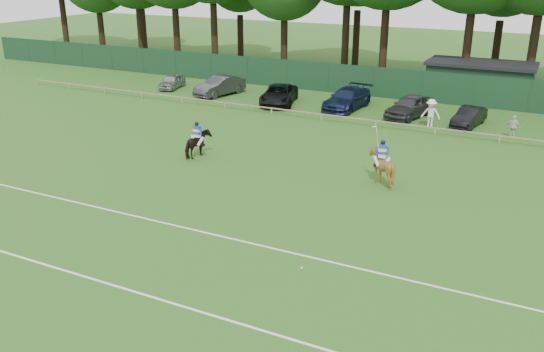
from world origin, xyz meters
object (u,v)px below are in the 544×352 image
Objects in this scene: hatch_grey at (410,106)px; estate_black at (469,117)px; spectator_left at (431,114)px; horse_dark at (198,145)px; sedan_navy at (347,99)px; utility_shed at (480,80)px; sedan_silver at (172,82)px; sedan_grey at (220,86)px; horse_chestnut at (381,167)px; suv_black at (279,95)px; polo_ball at (302,268)px; spectator_mid at (513,127)px.

hatch_grey is 1.23× the size of estate_black.
horse_dark is at bearing -134.93° from spectator_left.
utility_shed is at bearing 48.36° from sedan_navy.
hatch_grey is 2.41× the size of spectator_left.
sedan_navy is at bearing -13.19° from sedan_silver.
hatch_grey is at bearing -117.60° from horse_dark.
spectator_left is at bearing 5.93° from sedan_grey.
sedan_silver is at bearing 169.46° from spectator_left.
horse_chestnut is at bearing -89.30° from estate_black.
suv_black is at bearing -166.05° from sedan_navy.
suv_black is 5.47m from sedan_navy.
horse_chestnut reaches higher than suv_black.
sedan_grey reaches higher than estate_black.
horse_chestnut is at bearing -173.31° from horse_dark.
spectator_left is (10.72, 12.35, 0.22)m from horse_dark.
utility_shed reaches higher than sedan_grey.
horse_dark is 0.47× the size of estate_black.
polo_ball is at bearing 142.78° from horse_dark.
horse_dark is at bearing -7.54° from horse_chestnut.
sedan_navy reaches higher than horse_dark.
sedan_grey reaches higher than suv_black.
sedan_navy is 3.57× the size of spectator_mid.
suv_black is 14.55m from estate_black.
hatch_grey reaches higher than sedan_navy.
spectator_left is at bearing -23.32° from suv_black.
polo_ball is (23.24, -24.20, -0.57)m from sedan_silver.
horse_dark is at bearing -50.25° from sedan_grey.
spectator_left is 5.28m from spectator_mid.
hatch_grey is at bearing 1.03° from sedan_navy.
estate_black is 43.11× the size of polo_ball.
spectator_left reaches higher than horse_chestnut.
sedan_silver is 0.75× the size of hatch_grey.
polo_ball is at bearing -92.58° from spectator_mid.
hatch_grey reaches higher than suv_black.
estate_black is at bearing -110.20° from horse_chestnut.
utility_shed is (-0.61, 8.76, 0.90)m from estate_black.
sedan_silver is at bearing 159.14° from suv_black.
hatch_grey is at bearing -113.48° from utility_shed.
utility_shed is (12.39, 22.81, 0.76)m from horse_dark.
horse_chestnut is 11.78m from spectator_left.
horse_dark is 0.33× the size of sedan_navy.
horse_chestnut is 0.33× the size of sedan_navy.
spectator_left reaches higher than sedan_navy.
utility_shed reaches higher than polo_ball.
spectator_mid is 0.18× the size of utility_shed.
estate_black is 2.87m from spectator_left.
sedan_navy is 4.93m from hatch_grey.
horse_chestnut is at bearing 89.30° from polo_ball.
suv_black is at bearing -58.21° from horse_chestnut.
polo_ball is (10.61, -9.17, -0.73)m from horse_dark.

